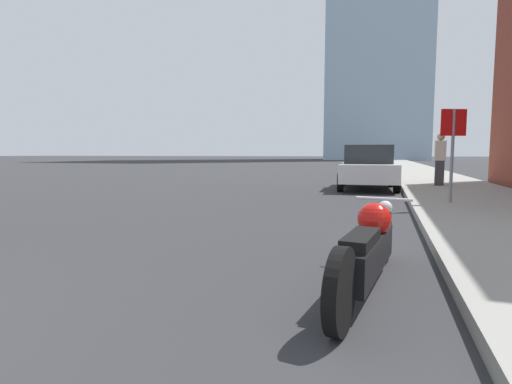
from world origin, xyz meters
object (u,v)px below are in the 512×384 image
(motorcycle, at_px, (369,248))
(stop_sign, at_px, (453,139))
(parked_car_black, at_px, (376,158))
(parked_car_yellow, at_px, (371,160))
(pedestrian, at_px, (440,158))
(parked_car_white, at_px, (368,167))

(motorcycle, distance_m, stop_sign, 6.54)
(stop_sign, bearing_deg, parked_car_black, 94.22)
(parked_car_yellow, height_order, pedestrian, pedestrian)
(parked_car_black, bearing_deg, parked_car_white, -86.14)
(motorcycle, height_order, pedestrian, pedestrian)
(motorcycle, relative_size, stop_sign, 1.28)
(parked_car_white, height_order, stop_sign, stop_sign)
(parked_car_white, bearing_deg, parked_car_black, 87.12)
(parked_car_yellow, xyz_separation_m, pedestrian, (2.66, -11.89, 0.23))
(parked_car_white, relative_size, pedestrian, 2.31)
(parked_car_black, height_order, stop_sign, stop_sign)
(pedestrian, bearing_deg, parked_car_black, 96.09)
(stop_sign, relative_size, pedestrian, 1.16)
(parked_car_white, bearing_deg, pedestrian, 8.90)
(parked_car_white, bearing_deg, motorcycle, -91.06)
(parked_car_white, relative_size, stop_sign, 2.00)
(parked_car_black, bearing_deg, motorcycle, -85.58)
(parked_car_white, distance_m, parked_car_yellow, 12.42)
(motorcycle, distance_m, parked_car_black, 36.04)
(parked_car_white, xyz_separation_m, parked_car_yellow, (-0.23, 12.42, 0.09))
(parked_car_yellow, distance_m, stop_sign, 17.42)
(motorcycle, bearing_deg, parked_car_yellow, 99.55)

